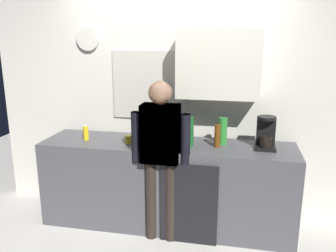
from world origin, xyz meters
The scene contains 15 objects.
ground_plane centered at (0.00, 0.00, 0.00)m, with size 8.00×8.00×0.00m, color silver.
kitchen_counter centered at (0.00, 0.30, 0.46)m, with size 2.63×0.64×0.91m, color #4C4C51.
dishwasher_panel centered at (0.28, -0.03, 0.41)m, with size 0.56×0.02×0.82m, color black.
back_wall_assembly centered at (0.06, 0.70, 1.36)m, with size 4.23×0.42×2.60m.
coffee_maker centered at (0.99, 0.35, 1.06)m, with size 0.20×0.20×0.33m.
bottle_clear_soda centered at (0.56, 0.40, 1.05)m, with size 0.09×0.09×0.28m, color #2D8C33.
bottle_dark_sauce centered at (-0.06, 0.27, 1.00)m, with size 0.06×0.06×0.18m, color black.
bottle_amber_beer centered at (0.52, 0.29, 1.03)m, with size 0.06×0.06×0.23m, color brown.
bottle_green_wine centered at (0.24, 0.27, 1.06)m, with size 0.07×0.07×0.30m, color #195923.
cup_yellow_cup centered at (-0.39, 0.22, 0.95)m, with size 0.07×0.07×0.09m, color yellow.
cup_white_mug centered at (-0.27, 0.37, 0.96)m, with size 0.08×0.08×0.10m, color white.
potted_plant centered at (-0.09, 0.45, 1.04)m, with size 0.15×0.15×0.23m.
dish_soap centered at (-0.88, 0.26, 0.99)m, with size 0.06×0.06×0.18m.
person_at_sink centered at (0.00, 0.00, 0.95)m, with size 0.57×0.22×1.60m.
person_guest centered at (0.00, 0.00, 0.95)m, with size 0.57×0.22×1.60m.
Camera 1 is at (0.71, -3.08, 1.99)m, focal length 37.35 mm.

